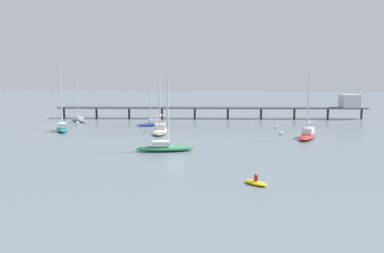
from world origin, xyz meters
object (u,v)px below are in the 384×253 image
at_px(sailboat_blue, 153,123).
at_px(mooring_buoy_mid, 281,133).
at_px(sailboat_teal, 62,127).
at_px(sailboat_gray, 79,119).
at_px(sailboat_red, 308,134).
at_px(sailboat_green, 164,147).
at_px(mooring_buoy_near, 77,123).
at_px(mooring_buoy_inner, 276,127).
at_px(sailboat_cream, 160,129).
at_px(dinghy_yellow, 256,182).
at_px(pier, 261,106).

height_order(sailboat_blue, mooring_buoy_mid, sailboat_blue).
xyz_separation_m(sailboat_teal, sailboat_blue, (14.71, 10.19, -0.15)).
height_order(sailboat_gray, sailboat_red, sailboat_red).
xyz_separation_m(sailboat_gray, sailboat_teal, (3.56, -14.26, 0.10)).
distance_m(sailboat_green, mooring_buoy_near, 36.10).
distance_m(sailboat_teal, mooring_buoy_inner, 41.01).
distance_m(sailboat_cream, sailboat_green, 17.16).
bearing_deg(mooring_buoy_inner, sailboat_teal, -165.34).
bearing_deg(dinghy_yellow, sailboat_green, 130.50).
bearing_deg(mooring_buoy_inner, sailboat_blue, -179.56).
height_order(pier, mooring_buoy_near, pier).
bearing_deg(sailboat_cream, sailboat_blue, 112.46).
relative_size(sailboat_gray, sailboat_green, 0.97).
height_order(dinghy_yellow, mooring_buoy_mid, dinghy_yellow).
xyz_separation_m(sailboat_gray, mooring_buoy_mid, (43.76, -12.22, -0.34)).
distance_m(sailboat_gray, mooring_buoy_near, 5.12).
height_order(pier, sailboat_teal, sailboat_teal).
bearing_deg(mooring_buoy_inner, dinghy_yellow, -94.52).
relative_size(pier, dinghy_yellow, 26.70).
relative_size(sailboat_gray, mooring_buoy_inner, 16.79).
distance_m(pier, sailboat_red, 30.19).
bearing_deg(sailboat_teal, dinghy_yellow, -40.48).
distance_m(pier, mooring_buoy_mid, 25.87).
xyz_separation_m(sailboat_teal, mooring_buoy_mid, (40.20, 2.04, -0.43)).
bearing_deg(sailboat_green, sailboat_red, 35.28).
xyz_separation_m(sailboat_red, mooring_buoy_near, (-45.96, 11.12, -0.40)).
bearing_deg(sailboat_blue, pier, 38.29).
distance_m(sailboat_red, dinghy_yellow, 30.52).
relative_size(sailboat_gray, sailboat_red, 0.94).
bearing_deg(sailboat_teal, sailboat_red, -2.06).
bearing_deg(mooring_buoy_near, sailboat_gray, 112.15).
bearing_deg(sailboat_cream, sailboat_teal, -179.21).
distance_m(pier, mooring_buoy_near, 42.38).
xyz_separation_m(dinghy_yellow, mooring_buoy_near, (-38.03, 40.59, 0.13)).
xyz_separation_m(sailboat_red, sailboat_green, (-20.63, -14.60, -0.12)).
xyz_separation_m(sailboat_teal, sailboat_green, (23.70, -16.19, -0.12)).
bearing_deg(sailboat_blue, sailboat_teal, -145.30).
relative_size(sailboat_teal, mooring_buoy_inner, 19.19).
height_order(sailboat_gray, sailboat_cream, sailboat_cream).
height_order(dinghy_yellow, mooring_buoy_inner, dinghy_yellow).
height_order(pier, dinghy_yellow, pier).
bearing_deg(mooring_buoy_mid, sailboat_teal, -177.10).
bearing_deg(sailboat_cream, mooring_buoy_near, 155.61).
bearing_deg(dinghy_yellow, sailboat_teal, 139.52).
bearing_deg(sailboat_green, sailboat_blue, 108.81).
xyz_separation_m(sailboat_blue, sailboat_cream, (4.10, -9.93, 0.14)).
height_order(sailboat_red, dinghy_yellow, sailboat_red).
bearing_deg(dinghy_yellow, sailboat_cream, 119.31).
bearing_deg(dinghy_yellow, sailboat_red, 74.93).
height_order(sailboat_gray, dinghy_yellow, sailboat_gray).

